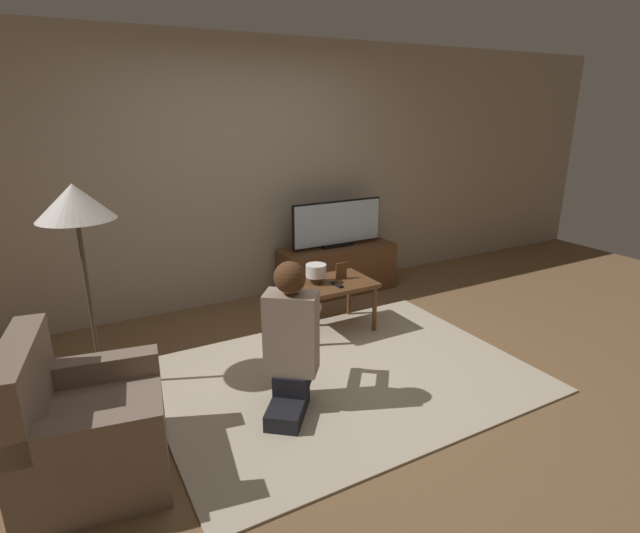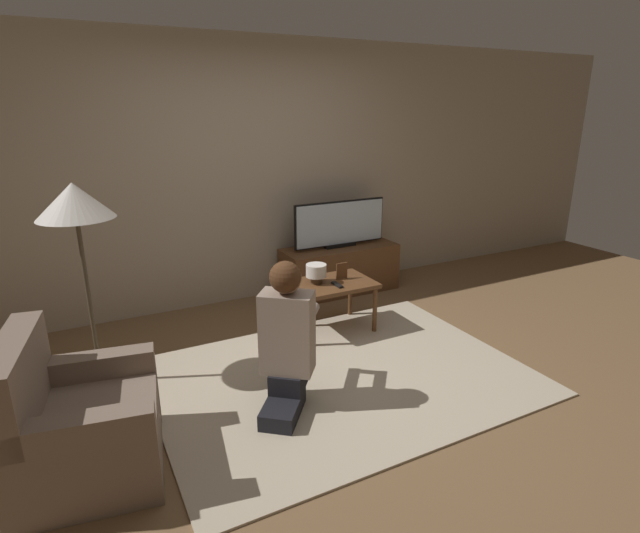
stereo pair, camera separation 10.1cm
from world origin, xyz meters
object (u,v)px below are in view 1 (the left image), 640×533
Objects in this scene: coffee_table at (333,288)px; armchair at (86,432)px; person_kneeling at (291,335)px; floor_lamp at (76,211)px; table_lamp at (316,272)px; tv at (337,224)px.

coffee_table is 2.32m from armchair.
person_kneeling is at bearing -77.48° from armchair.
coffee_table is at bearing -55.57° from armchair.
floor_lamp is 1.45× the size of person_kneeling.
table_lamp is (1.96, 1.02, 0.29)m from armchair.
table_lamp is at bearing -87.82° from person_kneeling.
armchair reaches higher than table_lamp.
armchair is (-2.11, -0.98, -0.13)m from coffee_table.
armchair is at bearing -99.07° from floor_lamp.
floor_lamp is 1.95m from table_lamp.
floor_lamp is at bearing -179.99° from coffee_table.
table_lamp is at bearing -130.87° from tv.
tv is 2.26m from person_kneeling.
tv is 2.70m from floor_lamp.
armchair is (-0.16, -0.98, -1.01)m from floor_lamp.
table_lamp reaches higher than coffee_table.
person_kneeling is at bearing -128.50° from tv.
tv is 1.04× the size of person_kneeling.
tv is 1.08m from coffee_table.
floor_lamp is at bearing -0.96° from person_kneeling.
person_kneeling is (1.26, 0.06, 0.25)m from armchair.
person_kneeling is at bearing -126.37° from table_lamp.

